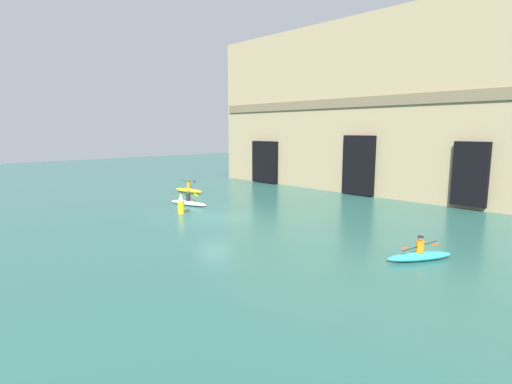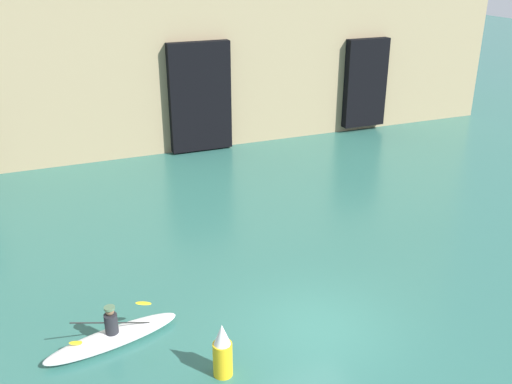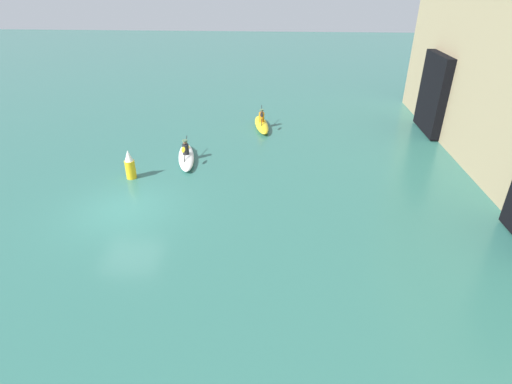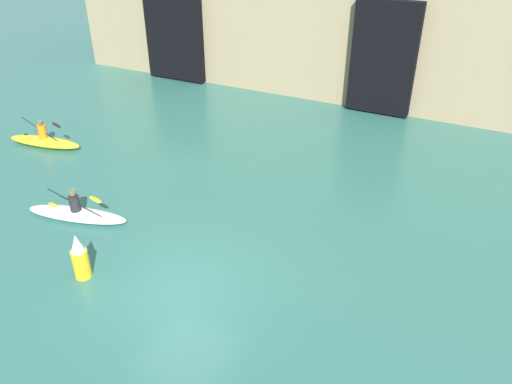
{
  "view_description": "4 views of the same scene",
  "coord_description": "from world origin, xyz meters",
  "px_view_note": "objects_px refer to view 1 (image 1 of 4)",
  "views": [
    {
      "loc": [
        20.65,
        -15.95,
        5.8
      ],
      "look_at": [
        0.55,
        3.34,
        1.47
      ],
      "focal_mm": 28.0,
      "sensor_mm": 36.0,
      "label": 1
    },
    {
      "loc": [
        -6.14,
        -10.98,
        9.34
      ],
      "look_at": [
        -0.03,
        4.33,
        2.28
      ],
      "focal_mm": 40.0,
      "sensor_mm": 36.0,
      "label": 2
    },
    {
      "loc": [
        13.7,
        6.37,
        8.47
      ],
      "look_at": [
        1.23,
        5.53,
        1.69
      ],
      "focal_mm": 28.0,
      "sensor_mm": 36.0,
      "label": 3
    },
    {
      "loc": [
        6.38,
        -8.32,
        9.33
      ],
      "look_at": [
        0.27,
        4.01,
        1.1
      ],
      "focal_mm": 35.0,
      "sensor_mm": 36.0,
      "label": 4
    }
  ],
  "objects_px": {
    "kayak_yellow": "(189,190)",
    "marker_buoy": "(181,204)",
    "kayak_white": "(188,202)",
    "kayak_cyan": "(419,255)"
  },
  "relations": [
    {
      "from": "kayak_white",
      "to": "marker_buoy",
      "type": "relative_size",
      "value": 2.57
    },
    {
      "from": "kayak_cyan",
      "to": "kayak_yellow",
      "type": "bearing_deg",
      "value": -69.45
    },
    {
      "from": "kayak_yellow",
      "to": "kayak_cyan",
      "type": "height_order",
      "value": "kayak_yellow"
    },
    {
      "from": "kayak_white",
      "to": "kayak_yellow",
      "type": "bearing_deg",
      "value": 132.34
    },
    {
      "from": "kayak_yellow",
      "to": "kayak_cyan",
      "type": "relative_size",
      "value": 1.09
    },
    {
      "from": "kayak_yellow",
      "to": "kayak_cyan",
      "type": "xyz_separation_m",
      "value": [
        23.69,
        -3.8,
        -0.01
      ]
    },
    {
      "from": "kayak_yellow",
      "to": "kayak_white",
      "type": "bearing_deg",
      "value": 135.48
    },
    {
      "from": "kayak_yellow",
      "to": "marker_buoy",
      "type": "distance_m",
      "value": 9.48
    },
    {
      "from": "kayak_white",
      "to": "marker_buoy",
      "type": "distance_m",
      "value": 3.13
    },
    {
      "from": "kayak_white",
      "to": "kayak_yellow",
      "type": "relative_size",
      "value": 1.05
    }
  ]
}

